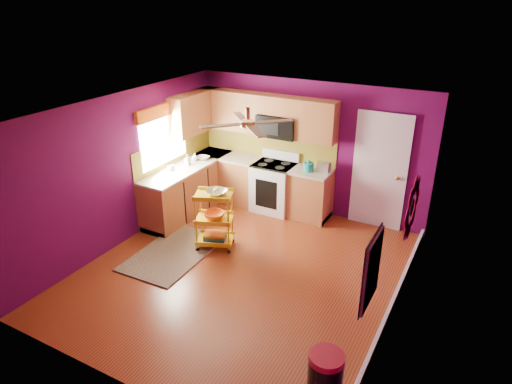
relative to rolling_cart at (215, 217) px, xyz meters
The scene contains 18 objects.
ground 1.04m from the rolling_cart, 29.25° to the right, with size 5.00×5.00×0.00m, color maroon.
room_envelope 1.41m from the rolling_cart, 28.42° to the right, with size 4.54×5.04×2.52m.
lower_cabinets 1.51m from the rolling_cart, 112.73° to the left, with size 2.81×2.31×0.94m.
electric_range 1.76m from the rolling_cart, 82.99° to the left, with size 0.76×0.66×1.13m.
upper_cabinetry 2.20m from the rolling_cart, 105.32° to the left, with size 2.80×2.30×1.26m.
left_window 1.98m from the rolling_cart, 156.84° to the left, with size 0.08×1.35×1.08m.
panel_door 2.98m from the rolling_cart, 43.95° to the left, with size 0.95×0.11×2.15m.
right_wall_art 3.22m from the rolling_cart, 14.38° to the right, with size 0.04×2.74×1.04m.
ceiling_fan 1.91m from the rolling_cart, 16.62° to the right, with size 1.01×1.01×0.26m.
shag_rug 0.89m from the rolling_cart, 133.93° to the right, with size 1.04×1.70×0.02m, color black.
rolling_cart is the anchor object (origin of this frame).
trash_can 3.50m from the rolling_cart, 38.41° to the right, with size 0.41×0.42×0.69m.
teal_kettle 2.00m from the rolling_cart, 62.03° to the left, with size 0.18×0.18×0.21m.
toaster 2.22m from the rolling_cart, 57.58° to the left, with size 0.22×0.15×0.18m, color beige.
soap_bottle_a 1.60m from the rolling_cart, 142.10° to the left, with size 0.09×0.09×0.20m, color #EA3F72.
soap_bottle_b 1.75m from the rolling_cart, 135.64° to the left, with size 0.12×0.12×0.16m, color white.
counter_dish 1.79m from the rolling_cart, 130.23° to the left, with size 0.24×0.24×0.06m, color white.
counter_cup 1.48m from the rolling_cart, 156.64° to the left, with size 0.12×0.12×0.10m, color white.
Camera 1 is at (2.99, -5.07, 3.96)m, focal length 32.00 mm.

